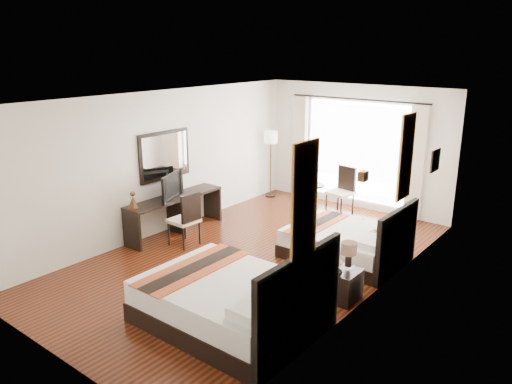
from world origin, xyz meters
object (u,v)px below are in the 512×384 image
Objects in this scene: bed_far at (348,243)px; desk_chair at (185,229)px; side_table at (313,196)px; bed_near at (233,301)px; television at (168,186)px; console_desk at (175,214)px; table_lamp at (349,250)px; fruit_bowl at (314,183)px; vase at (338,268)px; window_chair at (340,200)px; floor_lamp at (271,141)px; nightstand at (344,285)px.

bed_far reaches higher than desk_chair.
bed_near is at bearing -69.63° from side_table.
bed_far is 3.56m from television.
television is at bearing -83.05° from console_desk.
desk_chair is at bearing -101.63° from side_table.
table_lamp is 0.66× the size of side_table.
fruit_bowl is (1.30, 3.07, 0.21)m from console_desk.
console_desk is (-3.98, 0.56, -0.19)m from vase.
console_desk is (-3.14, 1.88, 0.04)m from bed_near.
television is (0.02, -0.16, 0.64)m from console_desk.
bed_far reaches higher than window_chair.
bed_near is at bearing -142.31° from television.
bed_far is 3.46m from console_desk.
bed_near is 6.17× the size of table_lamp.
bed_near reaches higher than desk_chair.
floor_lamp is (-3.99, 3.45, 0.63)m from table_lamp.
table_lamp reaches higher than vase.
floor_lamp is at bearing 90.18° from console_desk.
side_table is at bearing -58.48° from fruit_bowl.
nightstand is at bearing -178.79° from desk_chair.
bed_far is at bearing -45.76° from side_table.
nightstand is at bearing 39.25° from window_chair.
bed_far reaches higher than console_desk.
table_lamp reaches higher than side_table.
fruit_bowl is at bearing 134.12° from bed_far.
desk_chair is at bearing -79.85° from floor_lamp.
bed_near is 4.10× the size of side_table.
console_desk is 10.91× the size of fruit_bowl.
table_lamp is (0.84, 1.61, 0.42)m from bed_near.
vase is (-0.00, -0.29, -0.19)m from table_lamp.
window_chair is (2.00, 3.22, -0.69)m from television.
nightstand is 4.34m from side_table.
table_lamp is at bearing 89.08° from vase.
fruit_bowl is (0.68, 3.41, 0.27)m from desk_chair.
table_lamp is at bearing -115.05° from television.
bed_far is 1.86× the size of window_chair.
desk_chair reaches higher than table_lamp.
fruit_bowl is (-0.01, 0.02, 0.31)m from side_table.
bed_far is at bearing 116.36° from nightstand.
floor_lamp reaches higher than vase.
vase is at bearing -53.58° from fruit_bowl.
console_desk reaches higher than side_table.
console_desk reaches higher than nightstand.
television reaches higher than nightstand.
window_chair is at bearing 102.88° from bed_near.
table_lamp is at bearing 95.16° from nightstand.
floor_lamp reaches higher than bed_near.
fruit_bowl is at bearing -99.51° from desk_chair.
window_chair is (0.71, -0.01, -0.27)m from fruit_bowl.
desk_chair is 3.73m from floor_lamp.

